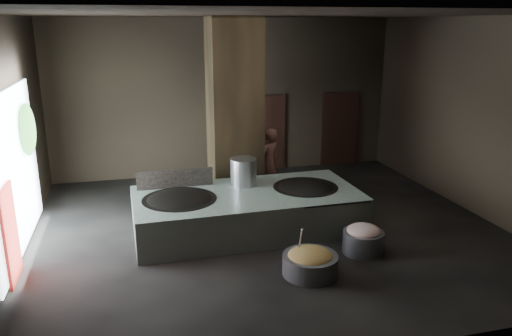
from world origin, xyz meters
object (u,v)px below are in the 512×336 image
object	(u,v)px
meat_basin	(363,242)
wok_right	(305,191)
hearth_platform	(247,211)
stock_pot	(243,172)
veg_basin	(310,265)
cook	(269,163)
wok_left	(180,203)

from	to	relation	value
meat_basin	wok_right	bearing A→B (deg)	108.17
hearth_platform	stock_pot	bearing A→B (deg)	83.47
wok_right	veg_basin	size ratio (longest dim) A/B	1.42
hearth_platform	veg_basin	distance (m)	2.37
stock_pot	cook	bearing A→B (deg)	53.97
wok_right	veg_basin	world-z (taller)	wok_right
stock_pot	veg_basin	bearing A→B (deg)	-78.72
hearth_platform	stock_pot	distance (m)	0.90
hearth_platform	meat_basin	world-z (taller)	hearth_platform
wok_right	stock_pot	bearing A→B (deg)	158.96
wok_right	cook	xyz separation A→B (m)	(-0.32, 1.84, 0.15)
cook	wok_left	bearing A→B (deg)	2.26
stock_pot	meat_basin	bearing A→B (deg)	-50.22
stock_pot	cook	xyz separation A→B (m)	(0.98, 1.34, -0.23)
wok_left	stock_pot	xyz separation A→B (m)	(1.50, 0.60, 0.38)
cook	veg_basin	bearing A→B (deg)	48.47
veg_basin	stock_pot	bearing A→B (deg)	101.28
veg_basin	meat_basin	distance (m)	1.43
stock_pot	meat_basin	world-z (taller)	stock_pot
wok_right	meat_basin	world-z (taller)	wok_right
wok_left	meat_basin	bearing A→B (deg)	-26.09
wok_right	cook	bearing A→B (deg)	99.92
cook	meat_basin	distance (m)	3.77
cook	stock_pot	bearing A→B (deg)	18.11
wok_right	stock_pot	xyz separation A→B (m)	(-1.30, 0.50, 0.38)
hearth_platform	veg_basin	size ratio (longest dim) A/B	4.83
wok_left	cook	bearing A→B (deg)	38.12
wok_left	cook	world-z (taller)	cook
hearth_platform	wok_right	size ratio (longest dim) A/B	3.41
wok_right	veg_basin	xyz separation A→B (m)	(-0.74, -2.33, -0.57)
wok_left	veg_basin	xyz separation A→B (m)	(2.06, -2.23, -0.57)
hearth_platform	veg_basin	xyz separation A→B (m)	(0.61, -2.28, -0.23)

